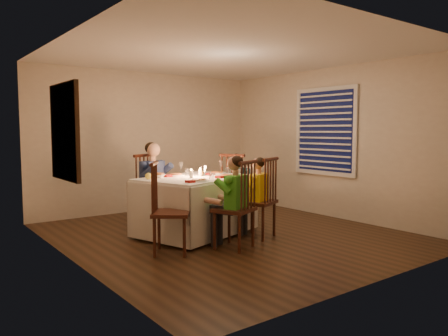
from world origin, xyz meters
TOP-DOWN VIEW (x-y plane):
  - ground at (0.00, 0.00)m, footprint 5.00×5.00m
  - wall_left at (-2.25, 0.00)m, footprint 0.02×5.00m
  - wall_right at (2.25, 0.00)m, footprint 0.02×5.00m
  - wall_back at (0.00, 2.50)m, footprint 4.50×0.02m
  - ceiling at (0.00, 0.00)m, footprint 5.00×5.00m
  - dining_table at (-0.36, 0.32)m, footprint 1.88×1.58m
  - chair_adult at (-0.61, 1.13)m, footprint 0.60×0.59m
  - chair_near_left at (-0.40, -0.64)m, footprint 0.61×0.60m
  - chair_near_right at (0.23, -0.38)m, footprint 0.61×0.60m
  - chair_end at (0.65, 0.60)m, footprint 0.61×0.62m
  - chair_extra at (-1.16, -0.36)m, footprint 0.64×0.64m
  - adult at (-0.61, 1.13)m, footprint 0.64×0.61m
  - child_green at (-0.40, -0.64)m, footprint 0.55×0.53m
  - child_yellow at (0.23, -0.38)m, footprint 0.50×0.49m
  - child_teal at (0.65, 0.60)m, footprint 0.50×0.51m
  - setting_adult at (-0.50, 0.63)m, footprint 0.33×0.33m
  - setting_green at (-0.61, -0.16)m, footprint 0.33×0.33m
  - setting_yellow at (0.02, 0.06)m, footprint 0.33×0.33m
  - setting_teal at (0.16, 0.49)m, footprint 0.33×0.33m
  - candle_left at (-0.45, 0.29)m, footprint 0.06×0.06m
  - candle_right at (-0.25, 0.35)m, footprint 0.06×0.06m
  - squash at (-1.05, 0.46)m, footprint 0.09×0.09m
  - orange_fruit at (-0.18, 0.43)m, footprint 0.08×0.08m
  - serving_bowl at (-0.84, 0.56)m, footprint 0.28×0.28m
  - wall_mirror at (-2.22, 0.30)m, footprint 0.06×0.95m
  - window_blinds at (2.21, 0.10)m, footprint 0.07×1.34m

SIDE VIEW (x-z plane):
  - ground at x=0.00m, z-range 0.00..0.00m
  - chair_adult at x=-0.61m, z-range -0.57..0.57m
  - chair_near_left at x=-0.40m, z-range -0.57..0.57m
  - chair_near_right at x=0.23m, z-range -0.57..0.57m
  - chair_end at x=0.65m, z-range -0.57..0.57m
  - chair_extra at x=-1.16m, z-range -0.57..0.57m
  - adult at x=-0.61m, z-range -0.67..0.67m
  - child_green at x=-0.40m, z-range -0.60..0.60m
  - child_yellow at x=0.23m, z-range -0.57..0.57m
  - child_teal at x=0.65m, z-range -0.57..0.57m
  - dining_table at x=-0.36m, z-range 0.19..1.00m
  - setting_adult at x=-0.50m, z-range 0.84..0.86m
  - setting_green at x=-0.61m, z-range 0.84..0.86m
  - setting_yellow at x=0.02m, z-range 0.84..0.86m
  - setting_teal at x=0.16m, z-range 0.84..0.86m
  - serving_bowl at x=-0.84m, z-range 0.84..0.89m
  - orange_fruit at x=-0.18m, z-range 0.84..0.92m
  - squash at x=-1.05m, z-range 0.84..0.93m
  - candle_left at x=-0.45m, z-range 0.84..0.94m
  - candle_right at x=-0.25m, z-range 0.84..0.94m
  - wall_left at x=-2.25m, z-range 0.00..2.60m
  - wall_right at x=2.25m, z-range 0.00..2.60m
  - wall_back at x=0.00m, z-range 0.00..2.60m
  - wall_mirror at x=-2.22m, z-range 0.92..2.08m
  - window_blinds at x=2.21m, z-range 0.73..2.27m
  - ceiling at x=0.00m, z-range 2.60..2.60m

